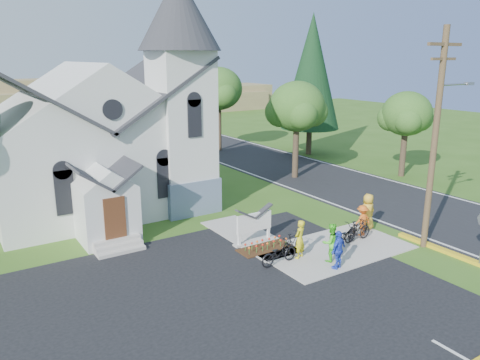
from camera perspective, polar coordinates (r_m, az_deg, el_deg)
ground at (r=21.15m, az=9.42°, el=-9.67°), size 120.00×120.00×0.00m
parking_lot at (r=16.12m, az=-5.21°, el=-17.85°), size 20.00×16.00×0.02m
road at (r=38.19m, az=5.60°, el=1.60°), size 8.00×90.00×0.02m
sidewalk at (r=22.43m, az=11.45°, el=-8.24°), size 7.00×4.00×0.05m
church at (r=27.90m, az=-16.66°, el=7.10°), size 12.35×12.00×13.00m
church_sign at (r=22.39m, az=1.74°, el=-5.22°), size 2.20×0.40×1.70m
flower_bed at (r=22.07m, az=3.05°, el=-8.31°), size 2.60×1.10×0.07m
utility_pole at (r=22.63m, az=22.82°, el=5.30°), size 3.45×0.28×10.00m
tree_road_near at (r=34.09m, az=6.96°, el=8.84°), size 4.00×4.00×7.05m
tree_road_mid at (r=44.18m, az=-2.62°, el=11.02°), size 4.40×4.40×7.80m
tree_road_far at (r=36.41m, az=19.65°, el=7.56°), size 3.60×3.60×6.30m
conifer at (r=42.72m, az=8.72°, el=12.90°), size 5.20×5.20×12.40m
distant_hills at (r=72.65m, az=-19.70°, el=8.82°), size 61.00×10.00×5.60m
cyclist_0 at (r=20.88m, az=7.29°, el=-7.17°), size 0.75×0.62×1.74m
bike_0 at (r=20.32m, az=4.78°, el=-8.88°), size 1.92×0.76×0.99m
cyclist_1 at (r=20.78m, az=11.02°, el=-7.49°), size 0.94×0.79×1.72m
bike_1 at (r=21.53m, az=6.46°, el=-7.56°), size 1.68×0.85×0.97m
cyclist_2 at (r=20.15m, az=11.89°, el=-8.31°), size 1.06×0.66×1.68m
bike_2 at (r=22.65m, az=12.76°, el=-6.65°), size 2.01×1.21×1.00m
cyclist_3 at (r=24.06m, az=14.68°, el=-4.77°), size 1.04×0.63×1.56m
bike_3 at (r=23.33m, az=14.12°, el=-6.00°), size 1.80×0.59×1.07m
cyclist_4 at (r=24.92m, az=15.31°, el=-3.73°), size 0.95×0.65×1.89m
bike_4 at (r=24.01m, az=14.20°, el=-5.62°), size 1.79×0.92×0.90m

